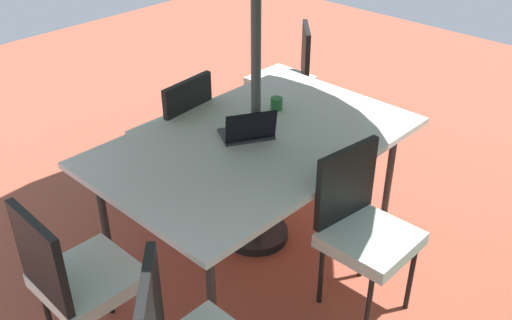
{
  "coord_description": "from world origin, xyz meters",
  "views": [
    {
      "loc": [
        2.29,
        2.17,
        2.51
      ],
      "look_at": [
        0.0,
        0.0,
        0.62
      ],
      "focal_mm": 40.55,
      "sensor_mm": 36.0,
      "label": 1
    }
  ],
  "objects_px": {
    "dining_table": "(256,145)",
    "cup": "(277,104)",
    "chair_north": "(363,225)",
    "chair_south": "(176,131)",
    "laptop": "(248,131)",
    "chair_east": "(76,276)",
    "chair_southwest": "(288,75)"
  },
  "relations": [
    {
      "from": "chair_north",
      "to": "chair_south",
      "type": "bearing_deg",
      "value": 97.32
    },
    {
      "from": "dining_table",
      "to": "cup",
      "type": "distance_m",
      "value": 0.45
    },
    {
      "from": "dining_table",
      "to": "chair_southwest",
      "type": "bearing_deg",
      "value": -146.63
    },
    {
      "from": "dining_table",
      "to": "laptop",
      "type": "distance_m",
      "value": 0.11
    },
    {
      "from": "laptop",
      "to": "chair_north",
      "type": "bearing_deg",
      "value": 119.82
    },
    {
      "from": "chair_east",
      "to": "cup",
      "type": "bearing_deg",
      "value": -80.57
    },
    {
      "from": "chair_east",
      "to": "laptop",
      "type": "xyz_separation_m",
      "value": [
        -1.31,
        -0.09,
        0.27
      ]
    },
    {
      "from": "dining_table",
      "to": "chair_north",
      "type": "height_order",
      "value": "chair_north"
    },
    {
      "from": "chair_south",
      "to": "chair_southwest",
      "type": "distance_m",
      "value": 1.35
    },
    {
      "from": "chair_southwest",
      "to": "chair_east",
      "type": "xyz_separation_m",
      "value": [
        2.66,
        0.91,
        0.0
      ]
    },
    {
      "from": "chair_south",
      "to": "laptop",
      "type": "bearing_deg",
      "value": 84.15
    },
    {
      "from": "chair_north",
      "to": "cup",
      "type": "bearing_deg",
      "value": 74.79
    },
    {
      "from": "chair_southwest",
      "to": "chair_east",
      "type": "distance_m",
      "value": 2.81
    },
    {
      "from": "dining_table",
      "to": "laptop",
      "type": "height_order",
      "value": "laptop"
    },
    {
      "from": "chair_north",
      "to": "chair_southwest",
      "type": "height_order",
      "value": "same"
    },
    {
      "from": "chair_south",
      "to": "laptop",
      "type": "height_order",
      "value": "laptop"
    },
    {
      "from": "chair_southwest",
      "to": "chair_north",
      "type": "bearing_deg",
      "value": 8.52
    },
    {
      "from": "chair_south",
      "to": "laptop",
      "type": "xyz_separation_m",
      "value": [
        0.0,
        0.73,
        0.27
      ]
    },
    {
      "from": "chair_south",
      "to": "dining_table",
      "type": "bearing_deg",
      "value": 86.25
    },
    {
      "from": "chair_east",
      "to": "laptop",
      "type": "relative_size",
      "value": 2.45
    },
    {
      "from": "chair_southwest",
      "to": "laptop",
      "type": "xyz_separation_m",
      "value": [
        1.35,
        0.83,
        0.27
      ]
    },
    {
      "from": "chair_south",
      "to": "cup",
      "type": "xyz_separation_m",
      "value": [
        -0.43,
        0.59,
        0.26
      ]
    },
    {
      "from": "cup",
      "to": "chair_southwest",
      "type": "bearing_deg",
      "value": -143.42
    },
    {
      "from": "chair_north",
      "to": "chair_east",
      "type": "bearing_deg",
      "value": 156.22
    },
    {
      "from": "laptop",
      "to": "chair_east",
      "type": "bearing_deg",
      "value": 33.44
    },
    {
      "from": "chair_south",
      "to": "chair_north",
      "type": "bearing_deg",
      "value": 84.43
    },
    {
      "from": "chair_north",
      "to": "cup",
      "type": "relative_size",
      "value": 11.65
    },
    {
      "from": "dining_table",
      "to": "chair_southwest",
      "type": "height_order",
      "value": "chair_southwest"
    },
    {
      "from": "cup",
      "to": "laptop",
      "type": "bearing_deg",
      "value": 18.65
    },
    {
      "from": "chair_south",
      "to": "cup",
      "type": "distance_m",
      "value": 0.77
    },
    {
      "from": "dining_table",
      "to": "chair_north",
      "type": "bearing_deg",
      "value": 88.31
    },
    {
      "from": "chair_east",
      "to": "chair_southwest",
      "type": "bearing_deg",
      "value": -69.22
    }
  ]
}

